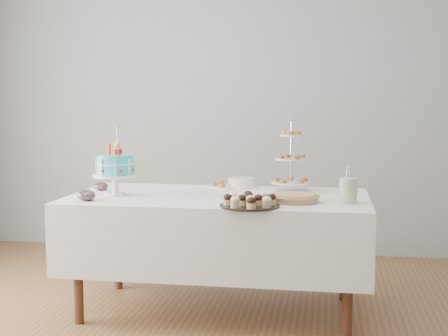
% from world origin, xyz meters
% --- Properties ---
extents(floor, '(5.00, 5.00, 0.00)m').
position_xyz_m(floor, '(0.00, 0.00, 0.00)').
color(floor, brown).
rests_on(floor, ground).
extents(walls, '(5.04, 4.04, 2.70)m').
position_xyz_m(walls, '(0.00, 0.00, 1.35)').
color(walls, '#9DA0A3').
rests_on(walls, floor).
extents(table, '(1.92, 1.02, 0.77)m').
position_xyz_m(table, '(0.00, 0.30, 0.54)').
color(table, white).
rests_on(table, floor).
extents(birthday_cake, '(0.29, 0.29, 0.45)m').
position_xyz_m(birthday_cake, '(-0.66, 0.20, 0.89)').
color(birthday_cake, white).
rests_on(birthday_cake, table).
extents(cupcake_tray, '(0.35, 0.35, 0.08)m').
position_xyz_m(cupcake_tray, '(0.25, -0.10, 0.81)').
color(cupcake_tray, black).
rests_on(cupcake_tray, table).
extents(pie, '(0.31, 0.31, 0.05)m').
position_xyz_m(pie, '(0.50, 0.12, 0.80)').
color(pie, tan).
rests_on(pie, table).
extents(tiered_stand, '(0.27, 0.27, 0.52)m').
position_xyz_m(tiered_stand, '(0.45, 0.60, 0.99)').
color(tiered_stand, silver).
rests_on(tiered_stand, table).
extents(plate_stack, '(0.18, 0.18, 0.07)m').
position_xyz_m(plate_stack, '(0.09, 0.70, 0.81)').
color(plate_stack, white).
rests_on(plate_stack, table).
extents(pastry_plate, '(0.25, 0.25, 0.04)m').
position_xyz_m(pastry_plate, '(-0.03, 0.70, 0.79)').
color(pastry_plate, white).
rests_on(pastry_plate, table).
extents(jam_bowl_a, '(0.11, 0.11, 0.07)m').
position_xyz_m(jam_bowl_a, '(-0.76, -0.04, 0.80)').
color(jam_bowl_a, silver).
rests_on(jam_bowl_a, table).
extents(jam_bowl_b, '(0.10, 0.10, 0.06)m').
position_xyz_m(jam_bowl_b, '(-0.84, 0.41, 0.80)').
color(jam_bowl_b, silver).
rests_on(jam_bowl_b, table).
extents(utensil_pitcher, '(0.11, 0.10, 0.23)m').
position_xyz_m(utensil_pitcher, '(0.82, 0.13, 0.85)').
color(utensil_pitcher, '#EDE8CD').
rests_on(utensil_pitcher, table).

